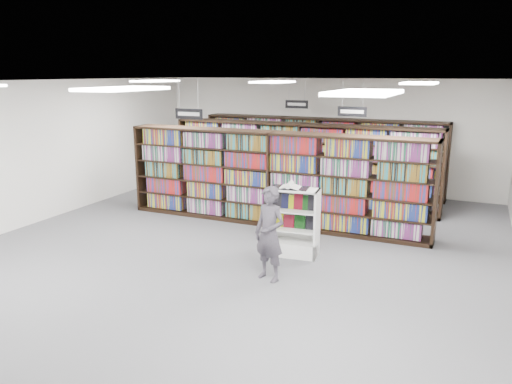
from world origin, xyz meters
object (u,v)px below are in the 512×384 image
at_px(open_book, 290,186).
at_px(endcap_display, 294,231).
at_px(shopper, 270,234).
at_px(bookshelf_row_near, 272,179).

bearing_deg(open_book, endcap_display, 10.08).
distance_m(open_book, shopper, 1.35).
bearing_deg(bookshelf_row_near, shopper, -68.82).
bearing_deg(open_book, bookshelf_row_near, 114.11).
bearing_deg(endcap_display, bookshelf_row_near, 118.82).
bearing_deg(endcap_display, open_book, -167.60).
xyz_separation_m(bookshelf_row_near, open_book, (1.03, -1.68, 0.27)).
height_order(open_book, shopper, shopper).
distance_m(endcap_display, shopper, 1.31).
distance_m(endcap_display, open_book, 0.87).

